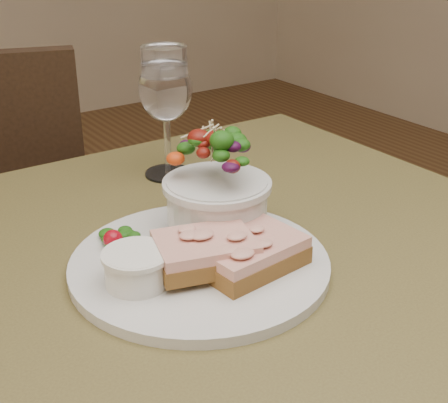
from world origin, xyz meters
TOP-DOWN VIEW (x-y plane):
  - cafe_table at (0.00, 0.00)m, footprint 0.80×0.80m
  - dinner_plate at (-0.04, 0.00)m, footprint 0.28×0.28m
  - sandwich_front at (-0.00, -0.04)m, footprint 0.12×0.09m
  - sandwich_back at (-0.05, -0.02)m, footprint 0.12×0.10m
  - ramekin at (-0.12, -0.00)m, footprint 0.06×0.06m
  - salad_bowl at (0.02, 0.05)m, footprint 0.12×0.12m
  - garnish at (-0.10, 0.08)m, footprint 0.05×0.04m
  - wine_glass at (0.07, 0.25)m, footprint 0.08×0.08m

SIDE VIEW (x-z plane):
  - cafe_table at x=0.00m, z-range 0.27..1.02m
  - dinner_plate at x=-0.04m, z-range 0.75..0.76m
  - garnish at x=-0.10m, z-range 0.76..0.78m
  - sandwich_front at x=0.00m, z-range 0.76..0.79m
  - ramekin at x=-0.12m, z-range 0.76..0.80m
  - sandwich_back at x=-0.05m, z-range 0.77..0.80m
  - salad_bowl at x=0.02m, z-range 0.76..0.88m
  - wine_glass at x=0.07m, z-range 0.79..0.96m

